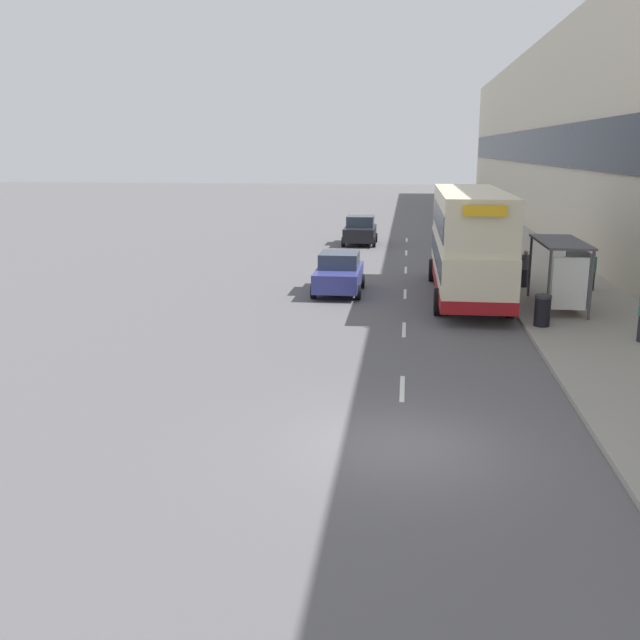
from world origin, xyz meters
The scene contains 17 objects.
ground_plane centered at (0.00, 0.00, 0.00)m, with size 220.00×220.00×0.00m, color #5B595B.
pavement centered at (6.50, 38.50, 0.07)m, with size 5.00×93.00×0.14m.
terrace_facade centered at (10.49, 38.50, 6.73)m, with size 3.10×93.00×13.47m.
lane_mark_0 centered at (0.00, 3.59, 0.01)m, with size 0.12×2.00×0.01m.
lane_mark_1 centered at (0.00, 9.64, 0.01)m, with size 0.12×2.00×0.01m.
lane_mark_2 centered at (0.00, 15.69, 0.01)m, with size 0.12×2.00×0.01m.
lane_mark_3 centered at (0.00, 21.73, 0.01)m, with size 0.12×2.00×0.01m.
lane_mark_4 centered at (0.00, 27.78, 0.01)m, with size 0.12×2.00×0.01m.
lane_mark_5 centered at (0.00, 33.82, 0.01)m, with size 0.12×2.00×0.01m.
bus_shelter centered at (5.77, 12.89, 1.88)m, with size 1.60×4.20×2.48m.
double_decker_bus_near centered at (2.47, 15.28, 2.28)m, with size 2.85×10.76×4.30m.
car_0 centered at (-2.93, 31.30, 0.88)m, with size 2.09×3.83×1.78m.
car_1 centered at (-2.77, 15.66, 0.84)m, with size 2.00×4.08×1.69m.
pedestrian_at_shelter centered at (7.69, 16.78, 0.96)m, with size 0.32×0.32×1.61m.
pedestrian_3 centered at (6.24, 13.89, 1.05)m, with size 0.35×0.35×1.77m.
pedestrian_4 centered at (5.03, 17.14, 0.96)m, with size 0.32×0.32×1.60m.
litter_bin centered at (4.55, 10.18, 0.67)m, with size 0.55×0.55×1.05m.
Camera 1 is at (0.01, -13.59, 5.90)m, focal length 40.00 mm.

